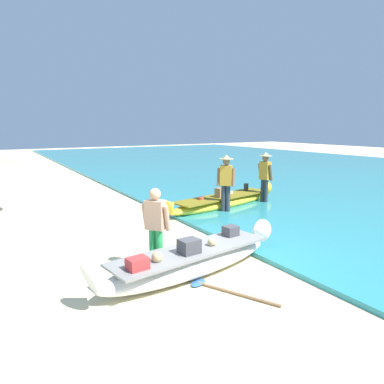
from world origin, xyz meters
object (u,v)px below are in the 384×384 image
person_tourist_customer (156,224)px  person_vendor_assistant (265,174)px  paddle (222,289)px  person_vendor_hatted (226,180)px  boat_yellow_midground (223,201)px  boat_white_foreground (191,260)px

person_tourist_customer → person_vendor_assistant: (5.67, 3.20, 0.17)m
paddle → person_vendor_assistant: bearing=42.0°
person_vendor_assistant → paddle: person_vendor_assistant is taller
person_vendor_assistant → person_tourist_customer: bearing=-150.5°
paddle → person_vendor_hatted: bearing=53.1°
person_vendor_assistant → paddle: bearing=-138.0°
boat_yellow_midground → person_vendor_hatted: person_vendor_hatted is taller
person_vendor_hatted → person_tourist_customer: (-3.67, -2.76, -0.19)m
person_tourist_customer → boat_white_foreground: bearing=-53.4°
boat_yellow_midground → person_tourist_customer: 5.35m
person_vendor_assistant → paddle: size_ratio=1.21×
person_vendor_hatted → person_tourist_customer: 4.59m
boat_white_foreground → boat_yellow_midground: bearing=47.9°
person_vendor_hatted → person_tourist_customer: size_ratio=1.17×
boat_yellow_midground → paddle: 5.98m
boat_white_foreground → person_vendor_hatted: size_ratio=2.23×
boat_white_foreground → paddle: size_ratio=2.75×
boat_white_foreground → person_vendor_hatted: 4.72m
person_tourist_customer → boat_yellow_midground: bearing=40.1°
boat_white_foreground → person_vendor_hatted: bearing=46.0°
person_tourist_customer → paddle: 1.74m
boat_white_foreground → boat_yellow_midground: boat_white_foreground is taller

